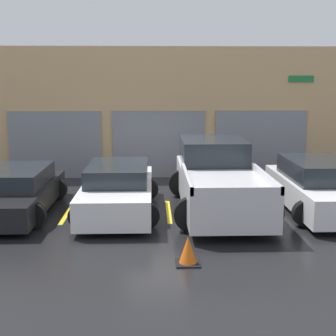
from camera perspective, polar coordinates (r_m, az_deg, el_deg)
ground_plane at (r=14.18m, az=-0.15°, el=-3.55°), size 28.00×28.00×0.00m
shophouse_building at (r=17.07m, az=-0.51°, el=6.64°), size 17.70×0.68×4.65m
pickup_truck at (r=12.86m, az=6.04°, el=-1.27°), size 2.58×5.38×1.78m
sedan_white at (r=12.52m, az=-6.11°, el=-2.64°), size 2.17×4.44×1.29m
sedan_side at (r=13.02m, az=-18.04°, el=-2.79°), size 2.19×4.44×1.19m
van_right at (r=13.26m, az=17.84°, el=-2.21°), size 2.23×4.56×1.37m
parking_stripe_left at (r=12.82m, az=-12.11°, el=-5.31°), size 0.12×2.20×0.01m
parking_stripe_centre at (r=12.62m, az=0.07°, el=-5.32°), size 0.12×2.20×0.01m
parking_stripe_right at (r=12.99m, az=12.09°, el=-5.09°), size 0.12×2.20×0.01m
traffic_cone at (r=9.09m, az=2.45°, el=-10.11°), size 0.47×0.47×0.55m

